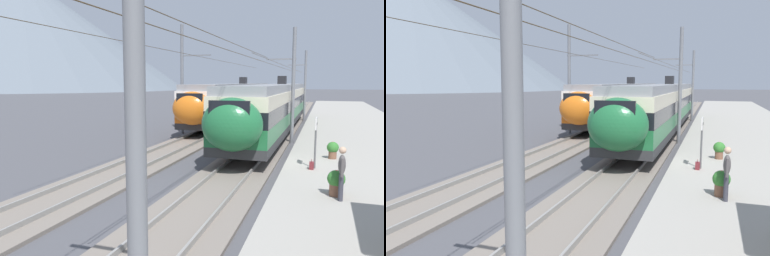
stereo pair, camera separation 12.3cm
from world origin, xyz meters
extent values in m
plane|color=#4C4C51|center=(0.00, 0.00, 0.00)|extent=(400.00, 400.00, 0.00)
cube|color=slate|center=(0.00, 1.25, 0.06)|extent=(120.00, 3.00, 0.12)
cube|color=gray|center=(0.00, 0.54, 0.20)|extent=(120.00, 0.07, 0.16)
cube|color=gray|center=(0.00, 1.97, 0.20)|extent=(120.00, 0.07, 0.16)
cube|color=slate|center=(0.00, 6.03, 0.06)|extent=(120.00, 3.00, 0.12)
cube|color=gray|center=(0.00, 5.32, 0.20)|extent=(120.00, 0.07, 0.16)
cube|color=gray|center=(0.00, 6.75, 0.20)|extent=(120.00, 0.07, 0.16)
cube|color=#2D2D30|center=(12.34, 1.25, 0.92)|extent=(27.88, 2.81, 0.45)
cube|color=#1E6638|center=(12.34, 1.25, 1.57)|extent=(27.88, 2.81, 0.85)
cube|color=black|center=(12.34, 1.25, 2.38)|extent=(27.88, 2.85, 0.75)
cube|color=beige|center=(12.34, 1.25, 3.08)|extent=(27.88, 2.81, 0.65)
cube|color=gray|center=(12.34, 1.25, 3.62)|extent=(27.58, 2.61, 0.45)
cube|color=black|center=(3.69, 1.25, 0.49)|extent=(2.80, 2.25, 0.42)
cube|color=black|center=(20.98, 1.25, 0.49)|extent=(2.80, 2.25, 0.42)
ellipsoid|color=#1E6638|center=(-2.15, 1.25, 2.27)|extent=(1.80, 2.58, 2.25)
cube|color=black|center=(-2.65, 1.25, 2.70)|extent=(0.16, 1.68, 1.19)
cube|color=black|center=(16.52, 1.25, 4.20)|extent=(0.90, 0.70, 0.70)
cube|color=#2D2D30|center=(19.24, 6.03, 0.92)|extent=(24.59, 2.99, 0.45)
cube|color=orange|center=(19.24, 6.03, 1.57)|extent=(24.59, 2.99, 0.85)
cube|color=black|center=(19.24, 6.03, 2.38)|extent=(24.59, 3.03, 0.75)
cube|color=silver|center=(19.24, 6.03, 3.08)|extent=(24.59, 2.99, 0.65)
cube|color=gray|center=(19.24, 6.03, 3.62)|extent=(24.29, 2.79, 0.45)
cube|color=black|center=(11.62, 6.03, 0.49)|extent=(2.80, 2.39, 0.42)
cube|color=black|center=(26.86, 6.03, 0.49)|extent=(2.80, 2.39, 0.42)
ellipsoid|color=orange|center=(6.40, 6.03, 2.27)|extent=(1.80, 2.75, 2.25)
cube|color=black|center=(5.90, 6.03, 2.70)|extent=(0.16, 1.79, 1.19)
cube|color=black|center=(22.93, 6.03, 4.20)|extent=(0.90, 0.70, 0.70)
cylinder|color=slate|center=(-13.56, -0.36, 3.82)|extent=(0.24, 0.24, 7.65)
cylinder|color=slate|center=(7.99, -0.36, 3.75)|extent=(0.24, 0.24, 7.50)
cube|color=slate|center=(7.99, 0.44, 5.50)|extent=(0.10, 1.92, 0.10)
cylinder|color=#473823|center=(7.99, 1.25, 5.25)|extent=(41.95, 0.02, 0.02)
cylinder|color=slate|center=(23.03, -0.36, 3.60)|extent=(0.24, 0.24, 7.19)
cube|color=slate|center=(23.03, 0.44, 5.75)|extent=(0.10, 1.92, 0.10)
cylinder|color=#473823|center=(23.03, 1.25, 5.50)|extent=(41.95, 0.02, 0.02)
cylinder|color=slate|center=(10.23, 8.21, 4.20)|extent=(0.24, 0.24, 8.40)
cube|color=slate|center=(10.23, 7.12, 6.04)|extent=(0.10, 2.48, 0.10)
cylinder|color=#473823|center=(10.23, 6.03, 5.79)|extent=(41.95, 0.02, 0.02)
cylinder|color=#59595B|center=(-0.79, -2.04, 1.46)|extent=(0.08, 0.08, 2.18)
cube|color=silver|center=(-0.79, -2.04, 2.30)|extent=(0.70, 0.06, 0.50)
cube|color=black|center=(-0.79, -2.07, 2.30)|extent=(0.52, 0.01, 0.10)
cylinder|color=#383842|center=(-5.14, -2.92, 0.78)|extent=(0.14, 0.14, 0.82)
cylinder|color=#383842|center=(-4.98, -2.92, 0.78)|extent=(0.14, 0.14, 0.82)
ellipsoid|color=#514C4C|center=(-5.06, -2.92, 1.50)|extent=(0.36, 0.22, 0.62)
sphere|color=tan|center=(-5.06, -2.92, 1.95)|extent=(0.22, 0.22, 0.22)
cylinder|color=#514C4C|center=(-5.28, -2.92, 1.45)|extent=(0.09, 0.09, 0.58)
cylinder|color=#514C4C|center=(-4.84, -2.92, 1.45)|extent=(0.09, 0.09, 0.58)
cube|color=#472D1E|center=(-4.24, -2.80, 0.52)|extent=(0.32, 0.18, 0.30)
torus|color=#472D1E|center=(-4.24, -2.80, 0.72)|extent=(0.16, 0.02, 0.16)
cube|color=maroon|center=(-0.96, -1.92, 0.53)|extent=(0.32, 0.18, 0.30)
torus|color=maroon|center=(-0.96, -1.92, 0.73)|extent=(0.16, 0.02, 0.16)
cylinder|color=brown|center=(-4.62, -2.79, 0.57)|extent=(0.41, 0.41, 0.40)
sphere|color=#33752D|center=(-4.62, -2.79, 0.94)|extent=(0.56, 0.56, 0.56)
sphere|color=red|center=(-4.62, -2.79, 1.07)|extent=(0.31, 0.31, 0.31)
cylinder|color=brown|center=(1.64, -2.79, 0.57)|extent=(0.37, 0.37, 0.39)
sphere|color=#33752D|center=(1.64, -2.79, 0.92)|extent=(0.55, 0.55, 0.55)
sphere|color=red|center=(1.64, -2.79, 1.05)|extent=(0.30, 0.30, 0.30)
cone|color=slate|center=(148.86, 154.78, 31.21)|extent=(178.06, 178.06, 62.41)
camera|label=1|loc=(-17.26, -2.34, 4.03)|focal=35.14mm
camera|label=2|loc=(-17.22, -2.46, 4.03)|focal=35.14mm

